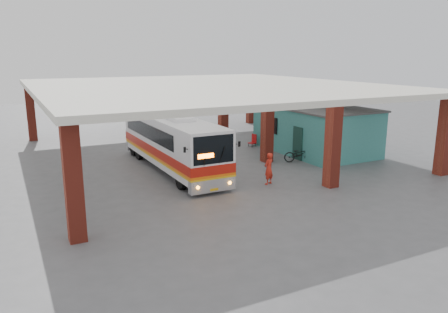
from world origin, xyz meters
name	(u,v)px	position (x,y,z in m)	size (l,w,h in m)	color
ground	(249,179)	(0.00, 0.00, 0.00)	(90.00, 90.00, 0.00)	#515154
brick_columns	(230,124)	(1.43, 5.00, 2.17)	(20.10, 21.60, 4.35)	maroon
canopy_roof	(206,87)	(0.50, 6.50, 4.50)	(21.00, 23.00, 0.30)	silver
shop_building	(315,129)	(7.49, 4.00, 1.56)	(5.20, 8.20, 3.11)	teal
coach_bus	(172,142)	(-2.95, 3.87, 1.62)	(2.44, 11.25, 3.27)	white
motorcycle	(300,154)	(4.70, 1.89, 0.51)	(0.68, 1.94, 1.02)	black
pedestrian	(269,169)	(0.43, -1.20, 0.83)	(0.60, 0.40, 1.66)	red
red_chair	(253,141)	(4.59, 7.32, 0.41)	(0.56, 0.56, 0.89)	#B51314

